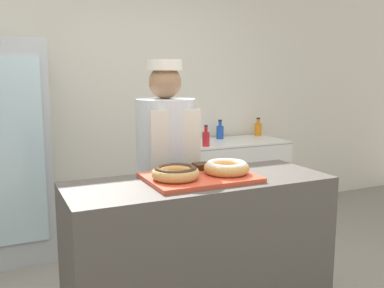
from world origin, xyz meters
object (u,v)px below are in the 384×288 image
brownie_back_right (202,166)px  bottle_red (206,138)px  chest_freezer (231,180)px  bottle_orange (258,129)px  donut_chocolate_glaze (176,172)px  donut_light_glaze (227,167)px  brownie_back_left (176,169)px  baker_person (166,178)px  serving_tray (200,177)px  beverage_fridge (5,152)px  bottle_blue (220,132)px

brownie_back_right → bottle_red: 1.62m
chest_freezer → bottle_orange: bottle_orange is taller
donut_chocolate_glaze → bottle_orange: bearing=47.3°
donut_light_glaze → brownie_back_right: 0.18m
brownie_back_left → baker_person: baker_person is taller
serving_tray → brownie_back_right: (0.08, 0.14, 0.03)m
bottle_red → beverage_fridge: bearing=174.1°
brownie_back_right → bottle_blue: bottle_blue is taller
chest_freezer → bottle_orange: (0.46, 0.21, 0.50)m
bottle_red → brownie_back_right: bearing=-117.6°
brownie_back_left → bottle_red: bearing=57.5°
donut_light_glaze → chest_freezer: donut_light_glaze is taller
chest_freezer → brownie_back_left: bearing=-128.9°
brownie_back_left → bottle_blue: 2.20m
donut_light_glaze → brownie_back_right: size_ratio=2.72×
serving_tray → beverage_fridge: beverage_fridge is taller
serving_tray → bottle_orange: (1.68, 1.97, -0.05)m
serving_tray → donut_chocolate_glaze: 0.16m
serving_tray → bottle_red: 1.78m
serving_tray → bottle_orange: size_ratio=2.88×
beverage_fridge → chest_freezer: (2.15, 0.01, -0.47)m
serving_tray → bottle_orange: 2.59m
brownie_back_right → bottle_blue: size_ratio=0.45×
serving_tray → brownie_back_left: bearing=120.5°
beverage_fridge → bottle_blue: size_ratio=8.84×
bottle_red → brownie_back_left: bearing=-122.5°
serving_tray → brownie_back_left: size_ratio=6.28×
beverage_fridge → donut_light_glaze: bearing=-58.8°
baker_person → bottle_red: size_ratio=8.01×
serving_tray → beverage_fridge: size_ratio=0.32×
serving_tray → baker_person: size_ratio=0.36×
brownie_back_left → baker_person: (0.11, 0.43, -0.16)m
brownie_back_left → chest_freezer: (1.31, 1.62, -0.57)m
bottle_blue → bottle_orange: bearing=3.7°
brownie_back_left → bottle_blue: bearing=54.9°
donut_light_glaze → donut_chocolate_glaze: bearing=180.0°
donut_chocolate_glaze → beverage_fridge: size_ratio=0.14×
donut_light_glaze → bottle_blue: bearing=62.2°
donut_chocolate_glaze → bottle_red: (0.98, 1.60, -0.10)m
beverage_fridge → bottle_orange: (2.61, 0.21, 0.02)m
donut_light_glaze → bottle_blue: 2.21m
brownie_back_left → baker_person: size_ratio=0.06×
donut_chocolate_glaze → bottle_red: bearing=58.4°
donut_light_glaze → bottle_red: size_ratio=1.24×
donut_light_glaze → beverage_fridge: 2.08m
bottle_red → bottle_orange: bearing=24.9°
donut_chocolate_glaze → serving_tray: bearing=8.6°
chest_freezer → bottle_red: bottle_red is taller
brownie_back_left → beverage_fridge: 1.82m
donut_chocolate_glaze → donut_light_glaze: 0.30m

